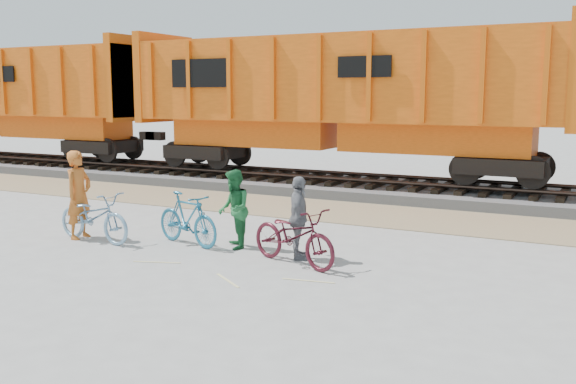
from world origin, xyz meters
name	(u,v)px	position (x,y,z in m)	size (l,w,h in m)	color
ground	(226,259)	(0.00, 0.00, 0.00)	(120.00, 120.00, 0.00)	#9E9E99
gravel_strip	(339,211)	(0.00, 5.50, 0.01)	(120.00, 3.00, 0.02)	tan
ballast_bed	(382,189)	(0.00, 9.00, 0.15)	(120.00, 4.00, 0.30)	slate
track	(383,179)	(0.00, 9.00, 0.47)	(120.00, 2.60, 0.24)	black
hopper_car_left	(10,96)	(-16.49, 9.00, 3.01)	(14.00, 3.13, 4.65)	black
hopper_car_center	(339,96)	(-1.49, 9.00, 3.01)	(14.00, 3.13, 4.65)	black
bicycle_blue	(94,217)	(-3.25, -0.03, 0.53)	(0.70, 2.02, 1.06)	#76A0C0
bicycle_teal	(187,219)	(-1.32, 0.61, 0.54)	(0.51, 1.81, 1.09)	#1E6483
bicycle_maroon	(294,236)	(1.31, 0.23, 0.53)	(0.71, 2.03, 1.07)	#45121D
person_solo	(79,195)	(-3.75, 0.07, 0.94)	(0.69, 0.45, 1.89)	#C16222
person_man	(234,209)	(-0.32, 0.81, 0.80)	(0.77, 0.60, 1.59)	#1F6634
person_woman	(299,218)	(1.21, 0.63, 0.78)	(0.92, 0.38, 1.57)	slate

